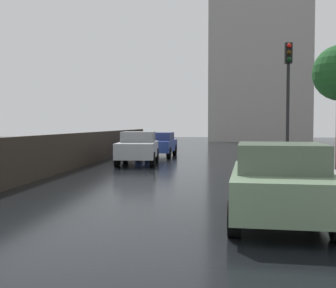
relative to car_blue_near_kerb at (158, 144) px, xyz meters
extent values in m
plane|color=black|center=(1.71, -20.07, -0.74)|extent=(120.00, 120.00, 0.00)
cube|color=navy|center=(0.00, -0.07, -0.11)|extent=(1.95, 4.10, 0.63)
cube|color=navy|center=(0.01, 0.22, 0.43)|extent=(1.68, 2.21, 0.45)
cylinder|color=black|center=(0.81, -1.43, -0.43)|extent=(0.24, 0.62, 0.62)
cylinder|color=black|center=(-0.89, -1.38, -0.43)|extent=(0.24, 0.62, 0.62)
cylinder|color=black|center=(0.88, 1.25, -0.43)|extent=(0.24, 0.62, 0.62)
cylinder|color=black|center=(-0.81, 1.29, -0.43)|extent=(0.24, 0.62, 0.62)
cube|color=#B2B5BA|center=(-0.25, -5.12, -0.05)|extent=(1.99, 4.24, 0.70)
cube|color=gray|center=(-0.27, -4.85, 0.54)|extent=(1.62, 2.03, 0.48)
cylinder|color=black|center=(0.63, -6.42, -0.40)|extent=(0.27, 0.69, 0.67)
cylinder|color=black|center=(-0.92, -6.54, -0.40)|extent=(0.27, 0.69, 0.67)
cylinder|color=black|center=(0.42, -3.71, -0.40)|extent=(0.27, 0.69, 0.67)
cylinder|color=black|center=(-1.13, -3.82, -0.40)|extent=(0.27, 0.69, 0.67)
cube|color=slate|center=(4.61, -16.97, -0.09)|extent=(2.05, 4.19, 0.68)
cube|color=#4D5C49|center=(4.59, -17.14, 0.51)|extent=(1.68, 1.98, 0.51)
cylinder|color=black|center=(3.89, -15.57, -0.43)|extent=(0.26, 0.63, 0.62)
cylinder|color=black|center=(5.51, -15.69, -0.43)|extent=(0.26, 0.63, 0.62)
cylinder|color=black|center=(3.70, -18.26, -0.43)|extent=(0.26, 0.63, 0.62)
cylinder|color=black|center=(6.04, -8.60, 1.39)|extent=(0.12, 0.12, 3.98)
cube|color=black|center=(6.04, -8.60, 3.76)|extent=(0.26, 0.26, 0.75)
sphere|color=red|center=(6.04, -8.77, 4.01)|extent=(0.17, 0.17, 0.17)
sphere|color=#392405|center=(6.04, -8.77, 3.76)|extent=(0.17, 0.17, 0.17)
sphere|color=black|center=(6.04, -8.77, 3.51)|extent=(0.17, 0.17, 0.17)
camera|label=1|loc=(3.40, -25.61, 1.12)|focal=47.63mm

